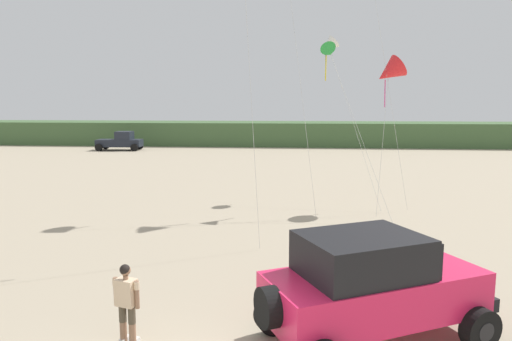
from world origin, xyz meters
The scene contains 7 objects.
dune_ridge centered at (5.22, 48.85, 1.35)m, with size 90.00×8.09×2.69m, color #426038.
jeep centered at (3.10, 2.32, 1.20)m, with size 5.00×4.05×2.26m.
person_watching centered at (-1.77, 1.78, 0.94)m, with size 0.60×0.39×1.67m.
distant_pickup centered at (-17.03, 40.38, 0.94)m, with size 4.73×2.68×1.98m.
kite_green_box centered at (2.98, 15.23, 7.16)m, with size 3.01×4.04×7.69m.
kite_orange_streamer centered at (3.16, 18.47, 7.82)m, with size 2.74×5.11×8.39m.
kite_yellow_diamond centered at (5.78, 15.73, 6.27)m, with size 1.72×3.56×7.06m.
Camera 1 is at (1.58, -6.64, 4.77)m, focal length 32.34 mm.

